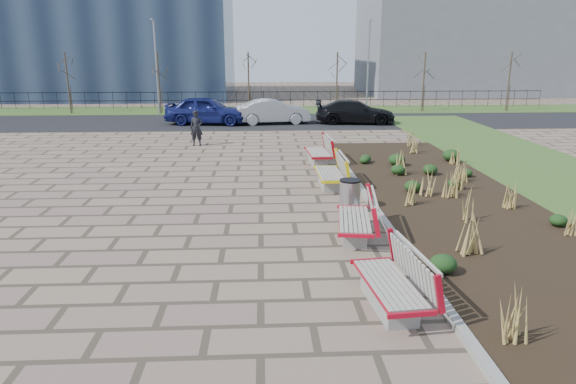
{
  "coord_description": "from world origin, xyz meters",
  "views": [
    {
      "loc": [
        0.91,
        -8.95,
        4.25
      ],
      "look_at": [
        1.5,
        3.0,
        0.9
      ],
      "focal_mm": 32.0,
      "sensor_mm": 36.0,
      "label": 1
    }
  ],
  "objects_px": {
    "bench_b": "(354,217)",
    "litter_bin": "(350,196)",
    "bench_a": "(389,280)",
    "car_blue": "(207,110)",
    "pedestrian": "(196,128)",
    "car_black": "(355,112)",
    "bench_c": "(329,172)",
    "lamp_west": "(157,68)",
    "bench_d": "(318,151)",
    "lamp_east": "(368,67)",
    "car_silver": "(273,112)"
  },
  "relations": [
    {
      "from": "bench_d",
      "to": "bench_b",
      "type": "bearing_deg",
      "value": -92.8
    },
    {
      "from": "bench_a",
      "to": "bench_b",
      "type": "bearing_deg",
      "value": 84.11
    },
    {
      "from": "litter_bin",
      "to": "car_black",
      "type": "height_order",
      "value": "car_black"
    },
    {
      "from": "bench_c",
      "to": "lamp_east",
      "type": "bearing_deg",
      "value": 74.78
    },
    {
      "from": "bench_c",
      "to": "lamp_east",
      "type": "xyz_separation_m",
      "value": [
        5.0,
        19.23,
        2.54
      ]
    },
    {
      "from": "bench_b",
      "to": "pedestrian",
      "type": "xyz_separation_m",
      "value": [
        -5.08,
        12.08,
        0.29
      ]
    },
    {
      "from": "bench_d",
      "to": "car_black",
      "type": "bearing_deg",
      "value": 70.0
    },
    {
      "from": "car_silver",
      "to": "car_black",
      "type": "height_order",
      "value": "car_silver"
    },
    {
      "from": "bench_d",
      "to": "lamp_west",
      "type": "bearing_deg",
      "value": 116.89
    },
    {
      "from": "bench_d",
      "to": "car_silver",
      "type": "distance_m",
      "value": 10.91
    },
    {
      "from": "bench_b",
      "to": "litter_bin",
      "type": "distance_m",
      "value": 2.06
    },
    {
      "from": "litter_bin",
      "to": "lamp_east",
      "type": "height_order",
      "value": "lamp_east"
    },
    {
      "from": "car_black",
      "to": "pedestrian",
      "type": "bearing_deg",
      "value": 134.54
    },
    {
      "from": "pedestrian",
      "to": "car_silver",
      "type": "distance_m",
      "value": 7.64
    },
    {
      "from": "pedestrian",
      "to": "car_silver",
      "type": "xyz_separation_m",
      "value": [
        3.61,
        6.74,
        -0.07
      ]
    },
    {
      "from": "bench_d",
      "to": "litter_bin",
      "type": "distance_m",
      "value": 5.97
    },
    {
      "from": "bench_a",
      "to": "lamp_east",
      "type": "xyz_separation_m",
      "value": [
        5.0,
        27.15,
        2.54
      ]
    },
    {
      "from": "car_silver",
      "to": "car_black",
      "type": "relative_size",
      "value": 0.93
    },
    {
      "from": "car_black",
      "to": "bench_a",
      "type": "bearing_deg",
      "value": 177.68
    },
    {
      "from": "bench_a",
      "to": "lamp_west",
      "type": "relative_size",
      "value": 0.35
    },
    {
      "from": "bench_b",
      "to": "bench_a",
      "type": "bearing_deg",
      "value": -82.07
    },
    {
      "from": "car_blue",
      "to": "lamp_west",
      "type": "distance_m",
      "value": 6.56
    },
    {
      "from": "bench_a",
      "to": "car_blue",
      "type": "relative_size",
      "value": 0.44
    },
    {
      "from": "litter_bin",
      "to": "car_blue",
      "type": "bearing_deg",
      "value": 108.28
    },
    {
      "from": "bench_a",
      "to": "lamp_west",
      "type": "bearing_deg",
      "value": 102.45
    },
    {
      "from": "car_black",
      "to": "lamp_east",
      "type": "height_order",
      "value": "lamp_east"
    },
    {
      "from": "bench_a",
      "to": "car_blue",
      "type": "bearing_deg",
      "value": 97.56
    },
    {
      "from": "car_silver",
      "to": "lamp_west",
      "type": "xyz_separation_m",
      "value": [
        -7.53,
        4.97,
        2.32
      ]
    },
    {
      "from": "litter_bin",
      "to": "car_black",
      "type": "distance_m",
      "value": 16.96
    },
    {
      "from": "bench_a",
      "to": "bench_b",
      "type": "xyz_separation_m",
      "value": [
        0.0,
        3.36,
        0.0
      ]
    },
    {
      "from": "lamp_west",
      "to": "bench_d",
      "type": "bearing_deg",
      "value": -60.3
    },
    {
      "from": "bench_c",
      "to": "car_blue",
      "type": "distance_m",
      "value": 15.24
    },
    {
      "from": "bench_b",
      "to": "car_silver",
      "type": "distance_m",
      "value": 18.87
    },
    {
      "from": "bench_b",
      "to": "bench_c",
      "type": "relative_size",
      "value": 1.0
    },
    {
      "from": "car_blue",
      "to": "bench_a",
      "type": "bearing_deg",
      "value": -159.08
    },
    {
      "from": "car_black",
      "to": "car_blue",
      "type": "bearing_deg",
      "value": 95.42
    },
    {
      "from": "pedestrian",
      "to": "bench_b",
      "type": "bearing_deg",
      "value": -65.11
    },
    {
      "from": "car_black",
      "to": "lamp_west",
      "type": "bearing_deg",
      "value": 73.84
    },
    {
      "from": "pedestrian",
      "to": "car_blue",
      "type": "xyz_separation_m",
      "value": [
        -0.23,
        6.76,
        0.03
      ]
    },
    {
      "from": "pedestrian",
      "to": "lamp_west",
      "type": "relative_size",
      "value": 0.26
    },
    {
      "from": "bench_c",
      "to": "bench_d",
      "type": "xyz_separation_m",
      "value": [
        0.0,
        3.45,
        0.0
      ]
    },
    {
      "from": "bench_c",
      "to": "pedestrian",
      "type": "distance_m",
      "value": 9.09
    },
    {
      "from": "lamp_west",
      "to": "lamp_east",
      "type": "xyz_separation_m",
      "value": [
        14.0,
        0.0,
        0.0
      ]
    },
    {
      "from": "lamp_west",
      "to": "bench_b",
      "type": "bearing_deg",
      "value": -69.28
    },
    {
      "from": "car_blue",
      "to": "pedestrian",
      "type": "bearing_deg",
      "value": -170.59
    },
    {
      "from": "bench_c",
      "to": "car_silver",
      "type": "bearing_deg",
      "value": 95.25
    },
    {
      "from": "bench_b",
      "to": "car_black",
      "type": "bearing_deg",
      "value": 87.88
    },
    {
      "from": "bench_a",
      "to": "car_silver",
      "type": "relative_size",
      "value": 0.49
    },
    {
      "from": "bench_b",
      "to": "lamp_east",
      "type": "relative_size",
      "value": 0.35
    },
    {
      "from": "car_blue",
      "to": "car_silver",
      "type": "distance_m",
      "value": 3.84
    }
  ]
}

